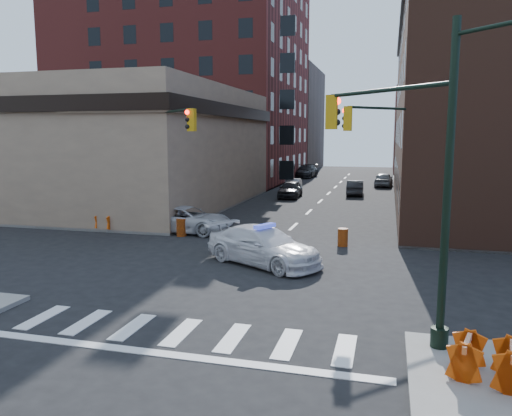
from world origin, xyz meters
The scene contains 28 objects.
ground centered at (0.00, 0.00, 0.00)m, with size 140.00×140.00×0.00m, color black.
sidewalk_nw centered at (-23.00, 32.75, 0.07)m, with size 34.00×54.50×0.15m, color gray.
bank_building centered at (-17.00, 16.50, 4.50)m, with size 22.00×22.00×9.00m, color #957D62.
apartment_block centered at (-18.50, 40.00, 12.00)m, with size 25.00×25.00×24.00m, color maroon.
commercial_row_ne centered at (13.00, 22.50, 7.00)m, with size 14.00×34.00×14.00m, color #4D2B1F.
filler_nw centered at (-16.00, 62.00, 8.00)m, with size 20.00×18.00×16.00m, color brown.
filler_ne centered at (14.00, 58.00, 6.00)m, with size 16.00×16.00×12.00m, color maroon.
signal_pole_se centered at (6.04, -5.52, 4.61)m, with size 5.40×5.27×8.00m.
signal_pole_nw centered at (-5.85, 5.34, 4.34)m, with size 3.58×3.67×8.00m.
signal_pole_ne centered at (5.84, 5.35, 4.34)m, with size 3.67×3.58×8.00m.
tree_ne_near centered at (7.50, 26.00, 3.49)m, with size 3.00×3.00×4.85m.
tree_ne_far centered at (7.50, 34.00, 3.49)m, with size 3.00×3.00×4.85m.
police_car centered at (0.39, 1.02, 0.79)m, with size 2.22×5.47×1.59m, color silver.
pickup centered at (-5.49, 6.76, 0.73)m, with size 2.43×5.26×1.46m, color silver.
parked_car_wnear centered at (-2.89, 23.86, 0.75)m, with size 1.77×4.39×1.50m, color black.
parked_car_wfar centered at (-3.53, 28.20, 0.64)m, with size 1.35×3.88×1.28m, color gray.
parked_car_wdeep centered at (-4.99, 45.34, 0.81)m, with size 2.28×5.61×1.63m, color black.
parked_car_enear centered at (2.50, 27.18, 0.68)m, with size 1.44×4.12×1.36m, color black.
parked_car_efar centered at (4.92, 36.02, 0.75)m, with size 1.78×4.43×1.51m, color gray.
pedestrian_a centered at (-6.82, 8.33, 0.92)m, with size 0.56×0.37×1.55m, color black.
pedestrian_b centered at (-11.21, 7.79, 0.93)m, with size 0.76×0.59×1.57m, color black.
pedestrian_c centered at (-12.15, 6.08, 1.10)m, with size 1.12×0.46×1.90m, color black.
barrel_road centered at (3.34, 5.40, 0.45)m, with size 0.50×0.50×0.89m, color red.
barrel_bank centered at (-5.37, 5.66, 0.48)m, with size 0.53×0.53×0.95m, color #CD5709.
barricade_se_a centered at (8.09, -8.00, 0.60)m, with size 1.19×0.60×0.89m, color orange, non-canonical shape.
barricade_se_b centered at (7.24, -7.70, 0.57)m, with size 1.13×0.57×0.85m, color red, non-canonical shape.
barricade_nw_a centered at (-9.50, 8.00, 0.58)m, with size 1.13×0.57×0.85m, color orange, non-canonical shape.
barricade_nw_b centered at (-10.06, 5.70, 0.56)m, with size 1.11×0.55×0.83m, color #D54B0A, non-canonical shape.
Camera 1 is at (5.41, -19.04, 5.43)m, focal length 35.00 mm.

